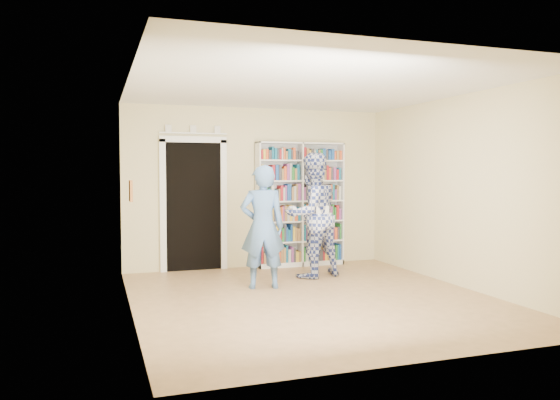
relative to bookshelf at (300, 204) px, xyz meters
name	(u,v)px	position (x,y,z in m)	size (l,w,h in m)	color
floor	(313,298)	(-0.72, -2.34, -1.07)	(5.00, 5.00, 0.00)	olive
ceiling	(313,86)	(-0.72, -2.34, 1.63)	(5.00, 5.00, 0.00)	white
wall_back	(258,188)	(-0.72, 0.16, 0.28)	(4.50, 4.50, 0.00)	beige
wall_left	(130,196)	(-2.97, -2.34, 0.28)	(5.00, 5.00, 0.00)	beige
wall_right	(461,191)	(1.53, -2.34, 0.28)	(5.00, 5.00, 0.00)	beige
bookshelf	(300,204)	(0.00, 0.00, 0.00)	(1.54, 0.29, 2.12)	white
doorway	(194,199)	(-1.82, 0.13, 0.11)	(1.10, 0.08, 2.43)	black
wall_art	(131,191)	(-2.95, -2.14, 0.33)	(0.03, 0.25, 0.25)	brown
man_blue	(263,227)	(-1.15, -1.55, -0.22)	(0.63, 0.41, 1.72)	#5078B2
man_plaid	(312,215)	(-0.20, -1.02, -0.12)	(0.93, 0.72, 1.91)	navy
paper_sheet	(323,215)	(-0.12, -1.28, -0.10)	(0.20, 0.01, 0.29)	white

